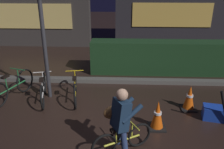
{
  "coord_description": "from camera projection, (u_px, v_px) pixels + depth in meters",
  "views": [
    {
      "loc": [
        0.42,
        -4.22,
        2.84
      ],
      "look_at": [
        0.2,
        0.6,
        0.9
      ],
      "focal_mm": 37.08,
      "sensor_mm": 36.0,
      "label": 1
    }
  ],
  "objects": [
    {
      "name": "parked_bike_left_mid",
      "position": [
        12.0,
        87.0,
        5.91
      ],
      "size": [
        0.56,
        1.55,
        0.74
      ],
      "rotation": [
        0.0,
        0.0,
        1.27
      ],
      "color": "black",
      "rests_on": "ground"
    },
    {
      "name": "closed_umbrella",
      "position": [
        224.0,
        108.0,
        4.77
      ],
      "size": [
        0.33,
        0.11,
        0.82
      ],
      "primitive_type": "cylinder",
      "rotation": [
        0.0,
        0.34,
        3.34
      ],
      "color": "black",
      "rests_on": "ground"
    },
    {
      "name": "ground_plane",
      "position": [
        101.0,
        123.0,
        4.99
      ],
      "size": [
        40.0,
        40.0,
        0.0
      ],
      "primitive_type": "plane",
      "color": "black"
    },
    {
      "name": "parked_bike_center_right",
      "position": [
        75.0,
        88.0,
        5.9
      ],
      "size": [
        0.46,
        1.51,
        0.7
      ],
      "rotation": [
        0.0,
        0.0,
        1.75
      ],
      "color": "black",
      "rests_on": "ground"
    },
    {
      "name": "traffic_cone_near",
      "position": [
        158.0,
        115.0,
        4.73
      ],
      "size": [
        0.36,
        0.36,
        0.62
      ],
      "color": "black",
      "rests_on": "ground"
    },
    {
      "name": "traffic_cone_far",
      "position": [
        189.0,
        98.0,
        5.46
      ],
      "size": [
        0.36,
        0.36,
        0.6
      ],
      "color": "black",
      "rests_on": "ground"
    },
    {
      "name": "hedge_row",
      "position": [
        164.0,
        57.0,
        7.58
      ],
      "size": [
        4.8,
        0.7,
        1.07
      ],
      "primitive_type": "cube",
      "color": "#19381C",
      "rests_on": "ground"
    },
    {
      "name": "parked_bike_center_left",
      "position": [
        43.0,
        89.0,
        5.85
      ],
      "size": [
        0.5,
        1.46,
        0.69
      ],
      "rotation": [
        0.0,
        0.0,
        1.83
      ],
      "color": "black",
      "rests_on": "ground"
    },
    {
      "name": "sidewalk_curb",
      "position": [
        108.0,
        80.0,
        7.0
      ],
      "size": [
        12.0,
        0.24,
        0.12
      ],
      "primitive_type": "cube",
      "color": "#56544F",
      "rests_on": "ground"
    },
    {
      "name": "cyclist",
      "position": [
        120.0,
        121.0,
        3.94
      ],
      "size": [
        1.06,
        0.62,
        1.25
      ],
      "rotation": [
        0.0,
        0.0,
        0.51
      ],
      "color": "black",
      "rests_on": "ground"
    },
    {
      "name": "street_post",
      "position": [
        44.0,
        43.0,
        5.62
      ],
      "size": [
        0.1,
        0.1,
        2.91
      ],
      "primitive_type": "cylinder",
      "color": "#2D2D33",
      "rests_on": "ground"
    },
    {
      "name": "blue_crate",
      "position": [
        213.0,
        113.0,
        5.1
      ],
      "size": [
        0.5,
        0.4,
        0.3
      ],
      "primitive_type": "cube",
      "rotation": [
        0.0,
        0.0,
        -0.2
      ],
      "color": "#193DB7",
      "rests_on": "ground"
    }
  ]
}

